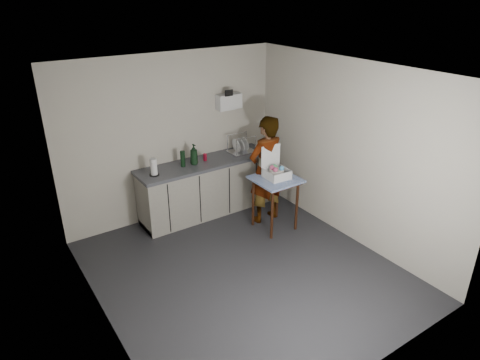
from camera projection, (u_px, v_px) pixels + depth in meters
ground at (244, 271)px, 5.69m from camera, size 4.00×4.00×0.00m
wall_back at (173, 138)px, 6.65m from camera, size 3.60×0.02×2.60m
wall_right at (349, 153)px, 6.06m from camera, size 0.02×4.00×2.60m
wall_left at (96, 224)px, 4.24m from camera, size 0.02×4.00×2.60m
ceiling at (245, 73)px, 4.61m from camera, size 3.60×4.00×0.01m
kitchen_counter at (206, 189)px, 7.00m from camera, size 2.24×0.62×0.91m
wall_shelf at (229, 102)px, 6.92m from camera, size 0.42×0.18×0.37m
side_table at (275, 185)px, 6.42m from camera, size 0.65×0.65×0.84m
standing_man at (266, 170)px, 6.60m from camera, size 0.66×0.46×1.72m
soap_bottle at (194, 154)px, 6.63m from camera, size 0.13×0.13×0.33m
soda_can at (205, 157)px, 6.81m from camera, size 0.06×0.06×0.11m
dark_bottle at (183, 159)px, 6.56m from camera, size 0.07×0.07×0.25m
paper_towel at (154, 167)px, 6.25m from camera, size 0.15×0.15×0.26m
dish_rack at (241, 148)px, 7.15m from camera, size 0.43×0.32×0.30m
bakery_box at (276, 171)px, 6.37m from camera, size 0.35×0.36×0.47m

